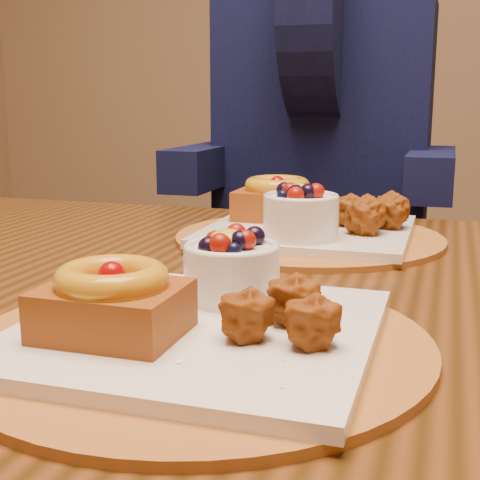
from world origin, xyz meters
name	(u,v)px	position (x,y,z in m)	size (l,w,h in m)	color
dining_table	(268,344)	(-0.01, 0.00, 0.68)	(1.60, 0.90, 0.76)	#321D09
place_setting_near	(197,317)	(-0.01, -0.21, 0.78)	(0.38, 0.38, 0.08)	brown
place_setting_far	(306,221)	(-0.01, 0.22, 0.78)	(0.38, 0.38, 0.09)	brown
chair_far	(303,276)	(-0.15, 0.85, 0.53)	(0.53, 0.53, 0.96)	black
diner	(325,102)	(-0.09, 0.74, 0.95)	(0.54, 0.52, 0.89)	black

